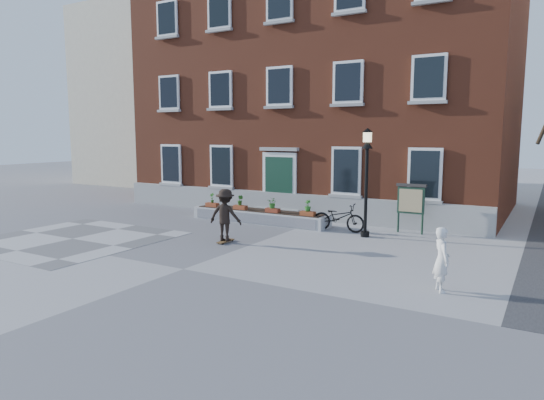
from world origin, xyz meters
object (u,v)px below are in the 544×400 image
Objects in this scene: bicycle at (338,217)px; bystander at (442,259)px; lamp_post at (367,167)px; skateboarder at (225,215)px; notice_board at (411,200)px.

bystander is (4.91, -5.51, 0.24)m from bicycle.
bicycle is at bearing 159.27° from lamp_post.
skateboarder reaches higher than bystander.
lamp_post reaches higher than skateboarder.
notice_board is (2.49, 0.98, 0.72)m from bicycle.
lamp_post is at bearing -130.68° from notice_board.
lamp_post is 2.30m from notice_board.
lamp_post is (-3.67, 5.04, 1.76)m from bystander.
bicycle is 4.64m from skateboarder.
bicycle is 7.38m from bystander.
bystander is at bearing -53.99° from lamp_post.
lamp_post is 5.32m from skateboarder.
bicycle is 0.52× the size of lamp_post.
bystander is at bearing -142.08° from bicycle.
lamp_post is at bearing -114.47° from bicycle.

